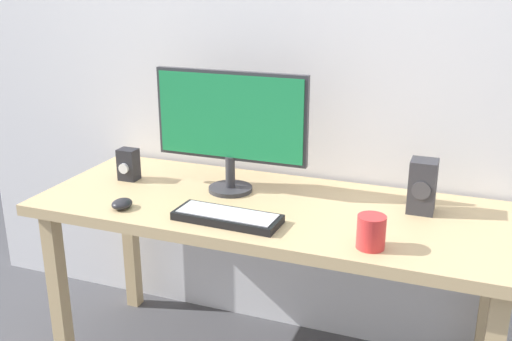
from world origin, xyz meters
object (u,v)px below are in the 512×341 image
(speaker_right, at_px, (422,186))
(monitor, at_px, (230,123))
(audio_controller, at_px, (128,165))
(mouse, at_px, (122,204))
(keyboard_primary, at_px, (227,217))
(coffee_mug, at_px, (371,232))
(desk, at_px, (271,224))

(speaker_right, bearing_deg, monitor, -177.01)
(audio_controller, bearing_deg, mouse, -62.18)
(keyboard_primary, xyz_separation_m, coffee_mug, (0.48, -0.03, 0.04))
(keyboard_primary, bearing_deg, speaker_right, 27.94)
(mouse, distance_m, speaker_right, 1.04)
(keyboard_primary, bearing_deg, audio_controller, 155.42)
(desk, height_order, mouse, mouse)
(audio_controller, relative_size, coffee_mug, 1.23)
(mouse, height_order, audio_controller, audio_controller)
(keyboard_primary, height_order, coffee_mug, coffee_mug)
(mouse, xyz_separation_m, audio_controller, (-0.14, 0.27, 0.05))
(desk, bearing_deg, speaker_right, 13.14)
(monitor, height_order, speaker_right, monitor)
(keyboard_primary, height_order, speaker_right, speaker_right)
(speaker_right, distance_m, coffee_mug, 0.36)
(desk, relative_size, monitor, 2.89)
(keyboard_primary, relative_size, speaker_right, 1.96)
(speaker_right, relative_size, coffee_mug, 1.82)
(keyboard_primary, bearing_deg, coffee_mug, -3.61)
(keyboard_primary, relative_size, mouse, 4.48)
(desk, bearing_deg, monitor, 156.39)
(coffee_mug, bearing_deg, speaker_right, 72.13)
(speaker_right, bearing_deg, coffee_mug, -107.87)
(speaker_right, xyz_separation_m, audio_controller, (-1.13, -0.07, -0.03))
(mouse, bearing_deg, monitor, 50.92)
(keyboard_primary, distance_m, audio_controller, 0.59)
(desk, height_order, monitor, monitor)
(mouse, xyz_separation_m, speaker_right, (0.98, 0.34, 0.08))
(desk, distance_m, mouse, 0.53)
(desk, distance_m, audio_controller, 0.64)
(desk, bearing_deg, mouse, -154.69)
(desk, xyz_separation_m, monitor, (-0.19, 0.08, 0.34))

